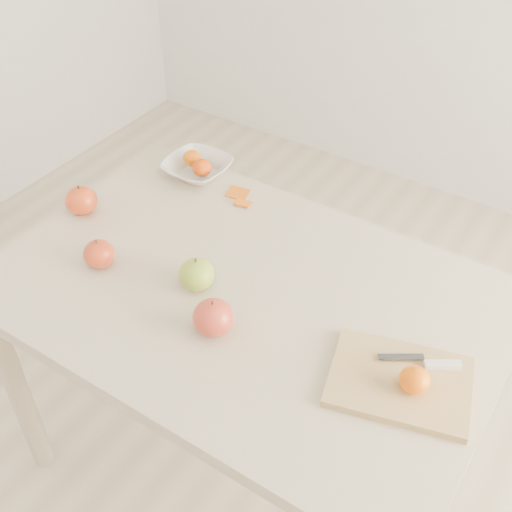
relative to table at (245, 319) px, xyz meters
The scene contains 14 objects.
ground 0.65m from the table, ahead, with size 3.50×3.50×0.00m, color #C6B293.
table is the anchor object (origin of this frame).
cutting_board 0.44m from the table, ahead, with size 0.28×0.21×0.02m, color tan.
board_tangerine 0.48m from the table, ahead, with size 0.06×0.06×0.05m, color #DF6307.
fruit_bowl 0.53m from the table, 139.64° to the left, with size 0.19×0.19×0.05m, color silver.
bowl_tangerine_near 0.56m from the table, 140.55° to the left, with size 0.06×0.06×0.05m, color #C95E07.
bowl_tangerine_far 0.50m from the table, 138.68° to the left, with size 0.06×0.06×0.05m, color #C83807.
orange_peel_a 0.40m from the table, 126.88° to the left, with size 0.06×0.04×0.00m, color #C7560E.
orange_peel_b 0.36m from the table, 124.79° to the left, with size 0.04×0.04×0.00m, color orange.
paring_knife 0.48m from the table, ahead, with size 0.16×0.09×0.01m.
apple_green 0.18m from the table, 152.89° to the right, with size 0.09×0.09×0.08m, color #6C9B1D.
apple_red_d 0.56m from the table, behind, with size 0.09×0.09×0.08m, color maroon.
apple_red_c 0.20m from the table, 83.79° to the right, with size 0.09×0.09×0.08m, color maroon.
apple_red_b 0.39m from the table, 161.13° to the right, with size 0.08×0.08×0.07m, color #981409.
Camera 1 is at (0.62, -0.90, 1.80)m, focal length 45.00 mm.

